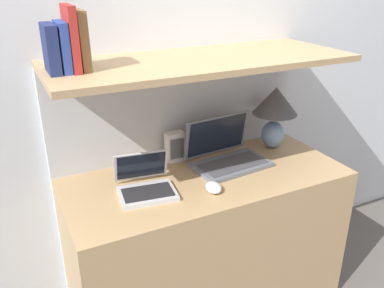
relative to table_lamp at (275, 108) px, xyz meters
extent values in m
cube|color=silver|center=(-0.49, 0.21, 0.19)|extent=(6.00, 0.05, 2.40)
cube|color=tan|center=(-0.49, -0.15, -0.62)|extent=(1.37, 0.60, 0.78)
cube|color=silver|center=(-0.49, 0.17, -0.35)|extent=(1.37, 0.04, 1.31)
cube|color=tan|center=(-0.49, -0.08, 0.32)|extent=(1.37, 0.54, 0.03)
ellipsoid|color=#7593B2|center=(0.00, 0.00, -0.15)|extent=(0.13, 0.13, 0.15)
cylinder|color=tan|center=(0.00, 0.00, -0.05)|extent=(0.02, 0.02, 0.05)
cone|color=#4C4C51|center=(0.00, 0.00, 0.04)|extent=(0.24, 0.24, 0.15)
cube|color=slate|center=(-0.33, -0.11, -0.22)|extent=(0.40, 0.26, 0.02)
cube|color=#47474C|center=(-0.33, -0.12, -0.21)|extent=(0.35, 0.19, 0.00)
cube|color=slate|center=(-0.35, 0.02, -0.10)|extent=(0.38, 0.08, 0.22)
cube|color=black|center=(-0.35, 0.02, -0.10)|extent=(0.35, 0.07, 0.19)
cube|color=silver|center=(-0.82, -0.19, -0.22)|extent=(0.27, 0.21, 0.02)
cube|color=#232326|center=(-0.82, -0.20, -0.21)|extent=(0.23, 0.16, 0.00)
cube|color=silver|center=(-0.80, -0.08, -0.14)|extent=(0.25, 0.09, 0.15)
cube|color=black|center=(-0.80, -0.08, -0.13)|extent=(0.23, 0.08, 0.13)
ellipsoid|color=white|center=(-0.54, -0.29, -0.21)|extent=(0.09, 0.11, 0.04)
cube|color=white|center=(-0.56, 0.08, -0.15)|extent=(0.09, 0.06, 0.16)
cube|color=#59595B|center=(-0.56, 0.05, -0.15)|extent=(0.07, 0.00, 0.11)
cube|color=navy|center=(-1.13, -0.08, 0.42)|extent=(0.04, 0.16, 0.18)
cube|color=#284293|center=(-1.08, -0.08, 0.43)|extent=(0.03, 0.15, 0.19)
cube|color=#A82823|center=(-1.05, -0.08, 0.46)|extent=(0.03, 0.17, 0.24)
cube|color=brown|center=(-1.01, -0.08, 0.45)|extent=(0.04, 0.14, 0.23)
camera|label=1|loc=(-1.33, -1.68, 0.70)|focal=38.00mm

